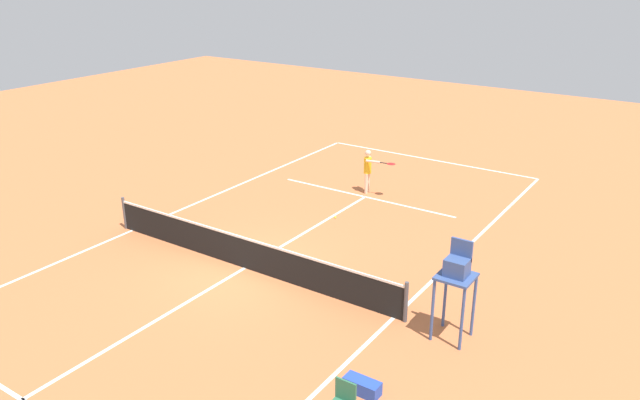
# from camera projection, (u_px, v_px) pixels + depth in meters

# --- Properties ---
(ground_plane) EXTENTS (60.00, 60.00, 0.00)m
(ground_plane) POSITION_uv_depth(u_px,v_px,m) (245.00, 268.00, 17.60)
(ground_plane) COLOR #C66B3D
(court_lines) EXTENTS (9.53, 24.84, 0.01)m
(court_lines) POSITION_uv_depth(u_px,v_px,m) (245.00, 268.00, 17.60)
(court_lines) COLOR white
(court_lines) RESTS_ON ground
(tennis_net) EXTENTS (10.13, 0.10, 1.07)m
(tennis_net) POSITION_uv_depth(u_px,v_px,m) (244.00, 252.00, 17.42)
(tennis_net) COLOR #4C4C51
(tennis_net) RESTS_ON ground
(player_serving) EXTENTS (1.29, 0.45, 1.66)m
(player_serving) POSITION_uv_depth(u_px,v_px,m) (369.00, 168.00, 22.92)
(player_serving) COLOR beige
(player_serving) RESTS_ON ground
(tennis_ball) EXTENTS (0.07, 0.07, 0.07)m
(tennis_ball) POSITION_uv_depth(u_px,v_px,m) (335.00, 217.00, 20.97)
(tennis_ball) COLOR #CCE033
(tennis_ball) RESTS_ON ground
(umpire_chair) EXTENTS (0.80, 0.80, 2.41)m
(umpire_chair) POSITION_uv_depth(u_px,v_px,m) (456.00, 275.00, 13.80)
(umpire_chair) COLOR #38518C
(umpire_chair) RESTS_ON ground
(equipment_bag) EXTENTS (0.76, 0.32, 0.30)m
(equipment_bag) POSITION_uv_depth(u_px,v_px,m) (362.00, 386.00, 12.48)
(equipment_bag) COLOR #2647B7
(equipment_bag) RESTS_ON ground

